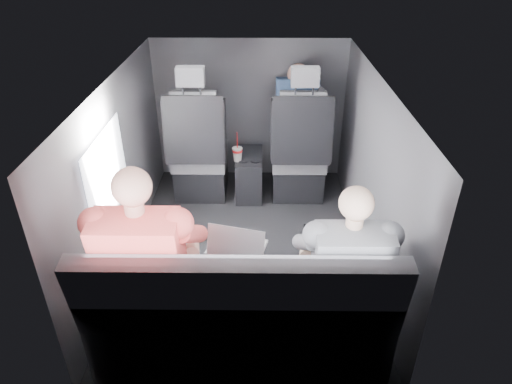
{
  "coord_description": "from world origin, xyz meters",
  "views": [
    {
      "loc": [
        0.1,
        -2.87,
        2.21
      ],
      "look_at": [
        0.07,
        -0.05,
        0.56
      ],
      "focal_mm": 32.0,
      "sensor_mm": 36.0,
      "label": 1
    }
  ],
  "objects_px": {
    "laptop_black": "(328,243)",
    "soda_cup": "(237,154)",
    "rear_bench": "(241,323)",
    "laptop_white": "(162,249)",
    "front_seat_right": "(299,157)",
    "passenger_front_right": "(296,111)",
    "passenger_rear_left": "(150,263)",
    "front_seat_left": "(199,157)",
    "center_console": "(249,175)",
    "laptop_silver": "(236,247)",
    "passenger_rear_right": "(343,270)"
  },
  "relations": [
    {
      "from": "laptop_white",
      "to": "passenger_front_right",
      "type": "relative_size",
      "value": 0.6
    },
    {
      "from": "front_seat_right",
      "to": "passenger_front_right",
      "type": "height_order",
      "value": "front_seat_right"
    },
    {
      "from": "front_seat_right",
      "to": "laptop_silver",
      "type": "relative_size",
      "value": 3.44
    },
    {
      "from": "front_seat_right",
      "to": "rear_bench",
      "type": "bearing_deg",
      "value": -103.31
    },
    {
      "from": "passenger_front_right",
      "to": "center_console",
      "type": "bearing_deg",
      "value": -153.13
    },
    {
      "from": "rear_bench",
      "to": "laptop_white",
      "type": "height_order",
      "value": "rear_bench"
    },
    {
      "from": "front_seat_left",
      "to": "laptop_silver",
      "type": "xyz_separation_m",
      "value": [
        0.42,
        -1.64,
        0.23
      ]
    },
    {
      "from": "front_seat_left",
      "to": "laptop_silver",
      "type": "bearing_deg",
      "value": -75.65
    },
    {
      "from": "passenger_front_right",
      "to": "rear_bench",
      "type": "bearing_deg",
      "value": -101.27
    },
    {
      "from": "soda_cup",
      "to": "passenger_rear_left",
      "type": "xyz_separation_m",
      "value": [
        -0.39,
        -1.74,
        0.18
      ]
    },
    {
      "from": "passenger_rear_right",
      "to": "soda_cup",
      "type": "bearing_deg",
      "value": 110.57
    },
    {
      "from": "front_seat_left",
      "to": "laptop_black",
      "type": "distance_m",
      "value": 1.87
    },
    {
      "from": "center_console",
      "to": "soda_cup",
      "type": "distance_m",
      "value": 0.31
    },
    {
      "from": "rear_bench",
      "to": "laptop_white",
      "type": "relative_size",
      "value": 3.6
    },
    {
      "from": "laptop_white",
      "to": "passenger_front_right",
      "type": "bearing_deg",
      "value": 65.5
    },
    {
      "from": "passenger_rear_left",
      "to": "passenger_front_right",
      "type": "bearing_deg",
      "value": 66.08
    },
    {
      "from": "front_seat_left",
      "to": "laptop_black",
      "type": "relative_size",
      "value": 3.95
    },
    {
      "from": "front_seat_left",
      "to": "rear_bench",
      "type": "bearing_deg",
      "value": -76.69
    },
    {
      "from": "laptop_silver",
      "to": "center_console",
      "type": "bearing_deg",
      "value": 88.93
    },
    {
      "from": "front_seat_right",
      "to": "center_console",
      "type": "xyz_separation_m",
      "value": [
        -0.45,
        0.04,
        -0.2
      ]
    },
    {
      "from": "center_console",
      "to": "laptop_white",
      "type": "height_order",
      "value": "laptop_white"
    },
    {
      "from": "laptop_black",
      "to": "passenger_front_right",
      "type": "distance_m",
      "value": 1.86
    },
    {
      "from": "laptop_white",
      "to": "passenger_front_right",
      "type": "height_order",
      "value": "passenger_front_right"
    },
    {
      "from": "soda_cup",
      "to": "passenger_front_right",
      "type": "bearing_deg",
      "value": 31.82
    },
    {
      "from": "front_seat_right",
      "to": "center_console",
      "type": "distance_m",
      "value": 0.49
    },
    {
      "from": "front_seat_right",
      "to": "rear_bench",
      "type": "distance_m",
      "value": 1.96
    },
    {
      "from": "front_seat_left",
      "to": "laptop_white",
      "type": "distance_m",
      "value": 1.69
    },
    {
      "from": "laptop_silver",
      "to": "laptop_black",
      "type": "bearing_deg",
      "value": 4.42
    },
    {
      "from": "laptop_black",
      "to": "soda_cup",
      "type": "bearing_deg",
      "value": 111.42
    },
    {
      "from": "front_seat_left",
      "to": "laptop_silver",
      "type": "distance_m",
      "value": 1.7
    },
    {
      "from": "front_seat_right",
      "to": "laptop_black",
      "type": "distance_m",
      "value": 1.61
    },
    {
      "from": "front_seat_left",
      "to": "laptop_black",
      "type": "bearing_deg",
      "value": -59.28
    },
    {
      "from": "front_seat_right",
      "to": "soda_cup",
      "type": "height_order",
      "value": "front_seat_right"
    },
    {
      "from": "laptop_silver",
      "to": "passenger_rear_left",
      "type": "distance_m",
      "value": 0.49
    },
    {
      "from": "rear_bench",
      "to": "soda_cup",
      "type": "bearing_deg",
      "value": 93.13
    },
    {
      "from": "front_seat_right",
      "to": "laptop_silver",
      "type": "bearing_deg",
      "value": -106.39
    },
    {
      "from": "laptop_white",
      "to": "passenger_rear_left",
      "type": "xyz_separation_m",
      "value": [
        -0.04,
        -0.14,
        0.01
      ]
    },
    {
      "from": "rear_bench",
      "to": "front_seat_left",
      "type": "bearing_deg",
      "value": 103.31
    },
    {
      "from": "rear_bench",
      "to": "passenger_rear_left",
      "type": "height_order",
      "value": "passenger_rear_left"
    },
    {
      "from": "center_console",
      "to": "laptop_silver",
      "type": "bearing_deg",
      "value": -91.07
    },
    {
      "from": "soda_cup",
      "to": "laptop_black",
      "type": "relative_size",
      "value": 0.85
    },
    {
      "from": "soda_cup",
      "to": "laptop_silver",
      "type": "bearing_deg",
      "value": -87.49
    },
    {
      "from": "front_seat_left",
      "to": "center_console",
      "type": "xyz_separation_m",
      "value": [
        0.45,
        0.04,
        -0.2
      ]
    },
    {
      "from": "soda_cup",
      "to": "laptop_silver",
      "type": "xyz_separation_m",
      "value": [
        0.07,
        -1.57,
        0.16
      ]
    },
    {
      "from": "center_console",
      "to": "laptop_black",
      "type": "distance_m",
      "value": 1.76
    },
    {
      "from": "rear_bench",
      "to": "laptop_white",
      "type": "xyz_separation_m",
      "value": [
        -0.45,
        0.23,
        0.33
      ]
    },
    {
      "from": "front_seat_right",
      "to": "rear_bench",
      "type": "relative_size",
      "value": 0.79
    },
    {
      "from": "front_seat_left",
      "to": "center_console",
      "type": "distance_m",
      "value": 0.49
    },
    {
      "from": "center_console",
      "to": "front_seat_right",
      "type": "bearing_deg",
      "value": -5.07
    },
    {
      "from": "front_seat_right",
      "to": "passenger_front_right",
      "type": "distance_m",
      "value": 0.43
    }
  ]
}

